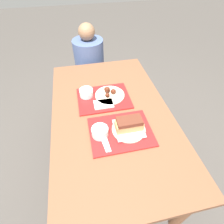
% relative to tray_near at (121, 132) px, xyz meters
% --- Properties ---
extents(ground_plane, '(12.00, 12.00, 0.00)m').
position_rel_tray_near_xyz_m(ground_plane, '(-0.02, 0.19, -0.74)').
color(ground_plane, '#4C4742').
extents(picnic_table, '(0.87, 1.46, 0.74)m').
position_rel_tray_near_xyz_m(picnic_table, '(-0.02, 0.19, -0.10)').
color(picnic_table, brown).
rests_on(picnic_table, ground_plane).
extents(picnic_bench_far, '(0.82, 0.28, 0.42)m').
position_rel_tray_near_xyz_m(picnic_bench_far, '(-0.02, 1.14, -0.39)').
color(picnic_bench_far, brown).
rests_on(picnic_bench_far, ground_plane).
extents(tray_near, '(0.41, 0.32, 0.01)m').
position_rel_tray_near_xyz_m(tray_near, '(0.00, 0.00, 0.00)').
color(tray_near, red).
rests_on(tray_near, picnic_table).
extents(tray_far, '(0.41, 0.32, 0.01)m').
position_rel_tray_near_xyz_m(tray_far, '(-0.05, 0.36, 0.00)').
color(tray_far, red).
rests_on(tray_far, picnic_table).
extents(bowl_coleslaw_near, '(0.11, 0.11, 0.06)m').
position_rel_tray_near_xyz_m(bowl_coleslaw_near, '(-0.14, 0.00, 0.04)').
color(bowl_coleslaw_near, white).
rests_on(bowl_coleslaw_near, tray_near).
extents(brisket_sandwich_plate, '(0.22, 0.22, 0.10)m').
position_rel_tray_near_xyz_m(brisket_sandwich_plate, '(0.05, 0.00, 0.05)').
color(brisket_sandwich_plate, beige).
rests_on(brisket_sandwich_plate, tray_near).
extents(plastic_fork_near, '(0.04, 0.17, 0.00)m').
position_rel_tray_near_xyz_m(plastic_fork_near, '(-0.13, -0.06, 0.01)').
color(plastic_fork_near, white).
rests_on(plastic_fork_near, tray_near).
extents(plastic_knife_near, '(0.03, 0.17, 0.00)m').
position_rel_tray_near_xyz_m(plastic_knife_near, '(-0.11, -0.06, 0.01)').
color(plastic_knife_near, white).
rests_on(plastic_knife_near, tray_near).
extents(condiment_packet, '(0.04, 0.03, 0.01)m').
position_rel_tray_near_xyz_m(condiment_packet, '(0.01, 0.07, 0.01)').
color(condiment_packet, '#A59E93').
rests_on(condiment_packet, tray_near).
extents(bowl_coleslaw_far, '(0.11, 0.11, 0.06)m').
position_rel_tray_near_xyz_m(bowl_coleslaw_far, '(-0.18, 0.41, 0.04)').
color(bowl_coleslaw_far, white).
rests_on(bowl_coleslaw_far, tray_far).
extents(wings_plate_far, '(0.24, 0.24, 0.06)m').
position_rel_tray_near_xyz_m(wings_plate_far, '(0.00, 0.38, 0.02)').
color(wings_plate_far, beige).
rests_on(wings_plate_far, tray_far).
extents(napkin_far, '(0.15, 0.10, 0.01)m').
position_rel_tray_near_xyz_m(napkin_far, '(-0.07, 0.28, 0.01)').
color(napkin_far, white).
rests_on(napkin_far, tray_far).
extents(person_seated_across, '(0.33, 0.33, 0.64)m').
position_rel_tray_near_xyz_m(person_seated_across, '(-0.08, 1.14, -0.06)').
color(person_seated_across, '#4C6093').
rests_on(person_seated_across, picnic_bench_far).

